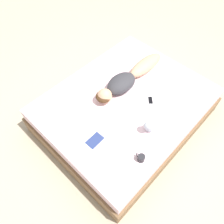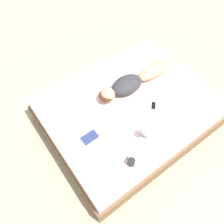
{
  "view_description": "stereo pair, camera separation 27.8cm",
  "coord_description": "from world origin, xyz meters",
  "px_view_note": "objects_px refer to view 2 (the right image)",
  "views": [
    {
      "loc": [
        -1.15,
        1.47,
        2.81
      ],
      "look_at": [
        -0.03,
        0.31,
        0.55
      ],
      "focal_mm": 35.0,
      "sensor_mm": 36.0,
      "label": 1
    },
    {
      "loc": [
        -1.33,
        1.27,
        2.81
      ],
      "look_at": [
        -0.03,
        0.31,
        0.55
      ],
      "focal_mm": 35.0,
      "sensor_mm": 36.0,
      "label": 2
    }
  ],
  "objects_px": {
    "coffee_mug": "(131,162)",
    "cell_phone": "(153,106)",
    "open_magazine": "(94,143)",
    "person": "(135,81)"
  },
  "relations": [
    {
      "from": "coffee_mug",
      "to": "cell_phone",
      "type": "xyz_separation_m",
      "value": [
        0.45,
        -0.75,
        -0.04
      ]
    },
    {
      "from": "open_magazine",
      "to": "cell_phone",
      "type": "xyz_separation_m",
      "value": [
        -0.0,
        -0.94,
        0.0
      ]
    },
    {
      "from": "person",
      "to": "coffee_mug",
      "type": "xyz_separation_m",
      "value": [
        -0.88,
        0.79,
        -0.05
      ]
    },
    {
      "from": "open_magazine",
      "to": "coffee_mug",
      "type": "distance_m",
      "value": 0.49
    },
    {
      "from": "cell_phone",
      "to": "open_magazine",
      "type": "bearing_deg",
      "value": 45.53
    },
    {
      "from": "coffee_mug",
      "to": "open_magazine",
      "type": "bearing_deg",
      "value": 22.81
    },
    {
      "from": "cell_phone",
      "to": "person",
      "type": "bearing_deg",
      "value": -48.87
    },
    {
      "from": "open_magazine",
      "to": "cell_phone",
      "type": "height_order",
      "value": "same"
    },
    {
      "from": "person",
      "to": "open_magazine",
      "type": "relative_size",
      "value": 3.06
    },
    {
      "from": "coffee_mug",
      "to": "cell_phone",
      "type": "distance_m",
      "value": 0.87
    }
  ]
}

